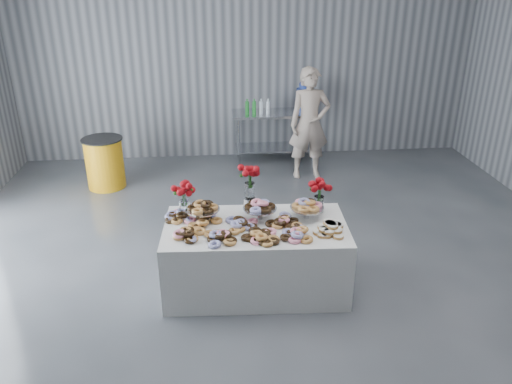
# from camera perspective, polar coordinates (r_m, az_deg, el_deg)

# --- Properties ---
(ground) EXTENTS (9.00, 9.00, 0.00)m
(ground) POSITION_cam_1_polar(r_m,az_deg,el_deg) (5.40, 2.86, -11.96)
(ground) COLOR #383B3F
(ground) RESTS_ON ground
(room_walls) EXTENTS (8.04, 9.04, 4.02)m
(room_walls) POSITION_cam_1_polar(r_m,az_deg,el_deg) (4.43, -0.21, 17.14)
(room_walls) COLOR gray
(room_walls) RESTS_ON ground
(display_table) EXTENTS (1.95, 1.10, 0.75)m
(display_table) POSITION_cam_1_polar(r_m,az_deg,el_deg) (5.36, -0.04, -7.38)
(display_table) COLOR white
(display_table) RESTS_ON ground
(prep_table) EXTENTS (1.50, 0.60, 0.90)m
(prep_table) POSITION_cam_1_polar(r_m,az_deg,el_deg) (8.86, 2.20, 7.36)
(prep_table) COLOR silver
(prep_table) RESTS_ON ground
(donut_mounds) EXTENTS (1.84, 0.89, 0.09)m
(donut_mounds) POSITION_cam_1_polar(r_m,az_deg,el_deg) (5.11, 0.01, -3.66)
(donut_mounds) COLOR #C68648
(donut_mounds) RESTS_ON display_table
(cake_stand_left) EXTENTS (0.36, 0.36, 0.17)m
(cake_stand_left) POSITION_cam_1_polar(r_m,az_deg,el_deg) (5.26, -6.11, -1.82)
(cake_stand_left) COLOR silver
(cake_stand_left) RESTS_ON display_table
(cake_stand_mid) EXTENTS (0.36, 0.36, 0.17)m
(cake_stand_mid) POSITION_cam_1_polar(r_m,az_deg,el_deg) (5.25, 0.44, -1.71)
(cake_stand_mid) COLOR silver
(cake_stand_mid) RESTS_ON display_table
(cake_stand_right) EXTENTS (0.36, 0.36, 0.17)m
(cake_stand_right) POSITION_cam_1_polar(r_m,az_deg,el_deg) (5.30, 5.85, -1.60)
(cake_stand_right) COLOR silver
(cake_stand_right) RESTS_ON display_table
(danish_pile) EXTENTS (0.48, 0.48, 0.11)m
(danish_pile) POSITION_cam_1_polar(r_m,az_deg,el_deg) (5.10, 8.50, -3.88)
(danish_pile) COLOR white
(danish_pile) RESTS_ON display_table
(bouquet_left) EXTENTS (0.26, 0.26, 0.42)m
(bouquet_left) POSITION_cam_1_polar(r_m,az_deg,el_deg) (5.30, -8.28, 0.14)
(bouquet_left) COLOR white
(bouquet_left) RESTS_ON display_table
(bouquet_right) EXTENTS (0.26, 0.26, 0.42)m
(bouquet_right) POSITION_cam_1_polar(r_m,az_deg,el_deg) (5.39, 7.29, 0.62)
(bouquet_right) COLOR white
(bouquet_right) RESTS_ON display_table
(bouquet_center) EXTENTS (0.26, 0.26, 0.57)m
(bouquet_center) POSITION_cam_1_polar(r_m,az_deg,el_deg) (5.33, -0.73, 1.52)
(bouquet_center) COLOR silver
(bouquet_center) RESTS_ON display_table
(water_jug) EXTENTS (0.28, 0.28, 0.55)m
(water_jug) POSITION_cam_1_polar(r_m,az_deg,el_deg) (8.80, 5.54, 10.73)
(water_jug) COLOR blue
(water_jug) RESTS_ON prep_table
(drink_bottles) EXTENTS (0.54, 0.08, 0.27)m
(drink_bottles) POSITION_cam_1_polar(r_m,az_deg,el_deg) (8.62, 0.19, 9.76)
(drink_bottles) COLOR #268C33
(drink_bottles) RESTS_ON prep_table
(person) EXTENTS (0.67, 0.44, 1.80)m
(person) POSITION_cam_1_polar(r_m,az_deg,el_deg) (8.14, 6.14, 7.76)
(person) COLOR #CC8C93
(person) RESTS_ON ground
(trash_barrel) EXTENTS (0.63, 0.63, 0.80)m
(trash_barrel) POSITION_cam_1_polar(r_m,az_deg,el_deg) (8.17, -16.90, 3.21)
(trash_barrel) COLOR #F6A614
(trash_barrel) RESTS_ON ground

